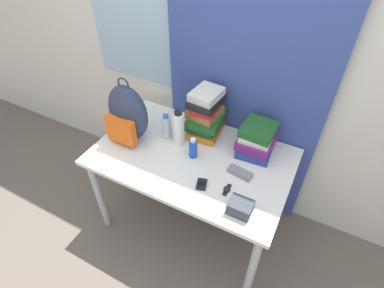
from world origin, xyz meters
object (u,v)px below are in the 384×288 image
(cell_phone, at_px, (202,184))
(camera_pouch, at_px, (240,207))
(sunscreen_bottle, at_px, (193,148))
(sports_bottle, at_px, (179,128))
(sunglasses_case, at_px, (240,173))
(backpack, at_px, (127,114))
(wristwatch, at_px, (227,190))
(book_stack_left, at_px, (206,115))
(book_stack_center, at_px, (257,139))
(water_bottle, at_px, (166,127))

(cell_phone, relative_size, camera_pouch, 0.75)
(sunscreen_bottle, bearing_deg, sports_bottle, 153.21)
(camera_pouch, bearing_deg, sunglasses_case, 110.75)
(sunglasses_case, bearing_deg, sports_bottle, 169.74)
(backpack, xyz_separation_m, sunglasses_case, (0.80, 0.02, -0.18))
(wristwatch, bearing_deg, backpack, 170.47)
(book_stack_left, relative_size, book_stack_center, 1.25)
(book_stack_center, distance_m, cell_phone, 0.49)
(cell_phone, bearing_deg, sunscreen_bottle, 129.00)
(water_bottle, xyz_separation_m, cell_phone, (0.41, -0.29, -0.08))
(book_stack_center, bearing_deg, camera_pouch, -80.56)
(backpack, xyz_separation_m, book_stack_center, (0.81, 0.28, -0.11))
(book_stack_center, distance_m, camera_pouch, 0.53)
(book_stack_center, relative_size, wristwatch, 2.96)
(water_bottle, xyz_separation_m, sunscreen_bottle, (0.25, -0.09, -0.02))
(water_bottle, height_order, sports_bottle, sports_bottle)
(book_stack_left, xyz_separation_m, sports_bottle, (-0.11, -0.18, -0.04))
(backpack, xyz_separation_m, wristwatch, (0.78, -0.13, -0.19))
(sports_bottle, xyz_separation_m, camera_pouch, (0.57, -0.34, -0.09))
(sunscreen_bottle, xyz_separation_m, wristwatch, (0.31, -0.16, -0.06))
(sunglasses_case, distance_m, camera_pouch, 0.27)
(book_stack_left, relative_size, sunscreen_bottle, 2.33)
(cell_phone, bearing_deg, water_bottle, 145.07)
(book_stack_center, relative_size, sunglasses_case, 1.77)
(camera_pouch, height_order, wristwatch, camera_pouch)
(backpack, relative_size, book_stack_center, 1.67)
(book_stack_center, bearing_deg, wristwatch, -94.66)
(cell_phone, height_order, wristwatch, cell_phone)
(book_stack_left, distance_m, sports_bottle, 0.21)
(sports_bottle, xyz_separation_m, cell_phone, (0.30, -0.27, -0.12))
(water_bottle, bearing_deg, cell_phone, -34.93)
(sunglasses_case, bearing_deg, water_bottle, 169.85)
(book_stack_left, bearing_deg, sports_bottle, -122.52)
(book_stack_center, bearing_deg, water_bottle, -165.22)
(sports_bottle, bearing_deg, cell_phone, -41.52)
(water_bottle, xyz_separation_m, sports_bottle, (0.11, -0.02, 0.04))
(sports_bottle, bearing_deg, book_stack_left, 57.48)
(book_stack_center, xyz_separation_m, water_bottle, (-0.59, -0.16, -0.00))
(sunglasses_case, bearing_deg, cell_phone, -132.80)
(book_stack_center, distance_m, sunscreen_bottle, 0.42)
(book_stack_center, height_order, sunglasses_case, book_stack_center)
(water_bottle, xyz_separation_m, camera_pouch, (0.68, -0.36, -0.05))
(camera_pouch, bearing_deg, book_stack_left, 131.50)
(sunscreen_bottle, distance_m, camera_pouch, 0.50)
(water_bottle, xyz_separation_m, wristwatch, (0.56, -0.25, -0.08))
(book_stack_left, xyz_separation_m, sunglasses_case, (0.36, -0.26, -0.14))
(sports_bottle, relative_size, wristwatch, 2.80)
(book_stack_left, height_order, sunscreen_bottle, book_stack_left)
(book_stack_left, height_order, water_bottle, book_stack_left)
(book_stack_left, bearing_deg, sunscreen_bottle, -82.48)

